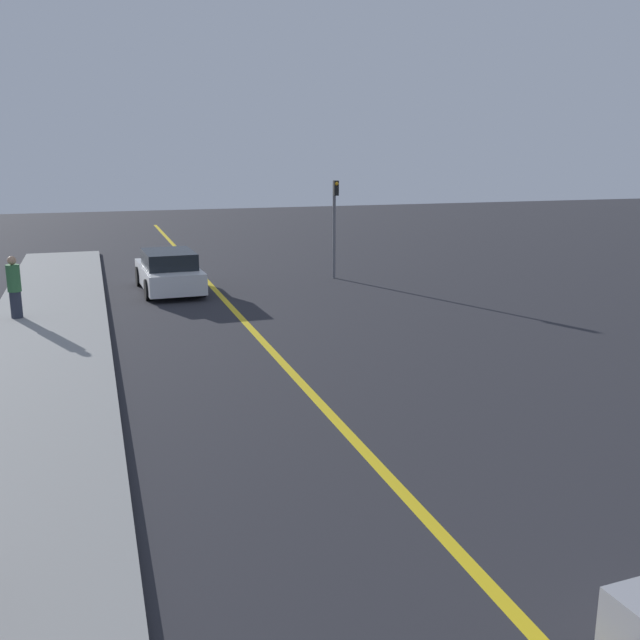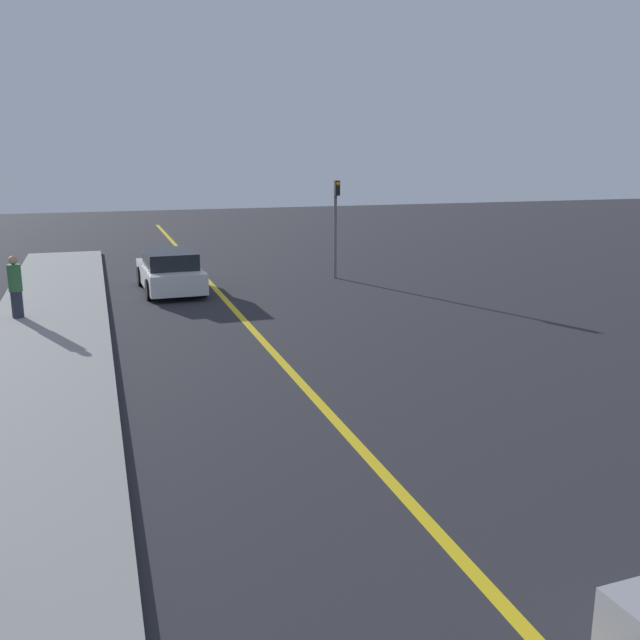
% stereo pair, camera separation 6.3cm
% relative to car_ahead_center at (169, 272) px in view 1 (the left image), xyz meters
% --- Properties ---
extents(road_center_line, '(0.20, 60.00, 0.01)m').
position_rel_car_ahead_center_xyz_m(road_center_line, '(1.55, -6.69, -0.69)').
color(road_center_line, gold).
rests_on(road_center_line, ground_plane).
extents(sidewalk_left, '(3.21, 35.13, 0.14)m').
position_rel_car_ahead_center_xyz_m(sidewalk_left, '(-3.80, -7.12, -0.62)').
color(sidewalk_left, gray).
rests_on(sidewalk_left, ground_plane).
extents(car_ahead_center, '(2.11, 4.46, 1.44)m').
position_rel_car_ahead_center_xyz_m(car_ahead_center, '(0.00, 0.00, 0.00)').
color(car_ahead_center, silver).
rests_on(car_ahead_center, ground_plane).
extents(pedestrian_far_standing, '(0.38, 0.38, 1.77)m').
position_rel_car_ahead_center_xyz_m(pedestrian_far_standing, '(-4.65, -3.35, 0.33)').
color(pedestrian_far_standing, '#282D3D').
rests_on(pedestrian_far_standing, sidewalk_left).
extents(traffic_light, '(0.18, 0.40, 3.70)m').
position_rel_car_ahead_center_xyz_m(traffic_light, '(6.31, 0.71, 1.60)').
color(traffic_light, slate).
rests_on(traffic_light, ground_plane).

